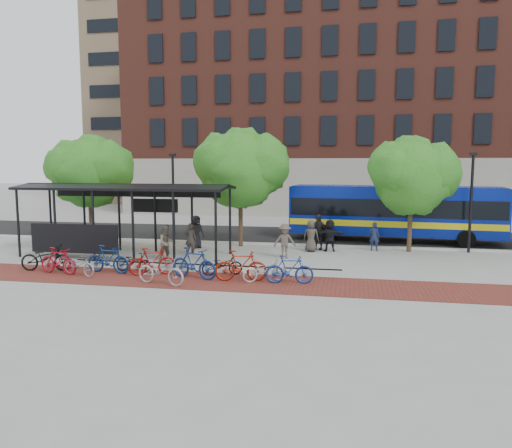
% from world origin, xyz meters
% --- Properties ---
extents(ground, '(160.00, 160.00, 0.00)m').
position_xyz_m(ground, '(0.00, 0.00, 0.00)').
color(ground, '#9E9E99').
rests_on(ground, ground).
extents(asphalt_street, '(160.00, 8.00, 0.01)m').
position_xyz_m(asphalt_street, '(0.00, 8.00, 0.01)').
color(asphalt_street, black).
rests_on(asphalt_street, ground).
extents(curb, '(160.00, 0.25, 0.12)m').
position_xyz_m(curb, '(0.00, 4.00, 0.06)').
color(curb, '#B7B7B2').
rests_on(curb, ground).
extents(brick_strip, '(24.00, 3.00, 0.01)m').
position_xyz_m(brick_strip, '(-2.00, -5.00, 0.00)').
color(brick_strip, maroon).
rests_on(brick_strip, ground).
extents(bike_rack_rail, '(12.00, 0.05, 0.95)m').
position_xyz_m(bike_rack_rail, '(-3.30, -4.10, 0.00)').
color(bike_rack_rail, black).
rests_on(bike_rack_rail, ground).
extents(building_brick, '(55.00, 14.00, 20.00)m').
position_xyz_m(building_brick, '(10.00, 26.00, 10.00)').
color(building_brick, brown).
rests_on(building_brick, ground).
extents(building_tower, '(22.00, 22.00, 30.00)m').
position_xyz_m(building_tower, '(-16.00, 40.00, 15.00)').
color(building_tower, '#7A664C').
rests_on(building_tower, ground).
extents(bus_shelter, '(10.60, 3.07, 3.60)m').
position_xyz_m(bus_shelter, '(-8.13, -0.48, 3.00)').
color(bus_shelter, black).
rests_on(bus_shelter, ground).
extents(tree_a, '(4.90, 4.00, 6.18)m').
position_xyz_m(tree_a, '(-11.91, 3.35, 4.24)').
color(tree_a, '#382619').
rests_on(tree_a, ground).
extents(tree_b, '(5.15, 4.20, 6.47)m').
position_xyz_m(tree_b, '(-2.90, 3.35, 4.46)').
color(tree_b, '#382619').
rests_on(tree_b, ground).
extents(tree_c, '(4.66, 3.80, 5.92)m').
position_xyz_m(tree_c, '(6.09, 3.35, 4.05)').
color(tree_c, '#382619').
rests_on(tree_c, ground).
extents(lamp_post_left, '(0.35, 0.20, 5.12)m').
position_xyz_m(lamp_post_left, '(-7.00, 3.60, 2.75)').
color(lamp_post_left, black).
rests_on(lamp_post_left, ground).
extents(lamp_post_right, '(0.35, 0.20, 5.12)m').
position_xyz_m(lamp_post_right, '(9.00, 3.60, 2.75)').
color(lamp_post_right, black).
rests_on(lamp_post_right, ground).
extents(bus, '(12.25, 3.78, 3.25)m').
position_xyz_m(bus, '(5.47, 6.72, 1.87)').
color(bus, '#071B8F').
rests_on(bus, ground).
extents(bike_0, '(2.25, 1.14, 1.13)m').
position_xyz_m(bike_0, '(-9.79, -4.51, 0.56)').
color(bike_0, black).
rests_on(bike_0, ground).
extents(bike_1, '(1.92, 0.87, 1.12)m').
position_xyz_m(bike_1, '(-8.90, -4.99, 0.56)').
color(bike_1, maroon).
rests_on(bike_1, ground).
extents(bike_2, '(1.85, 1.15, 0.92)m').
position_xyz_m(bike_2, '(-7.88, -5.13, 0.46)').
color(bike_2, '#9A9A9C').
rests_on(bike_2, ground).
extents(bike_3, '(2.01, 0.76, 1.18)m').
position_xyz_m(bike_3, '(-6.97, -4.41, 0.59)').
color(bike_3, navy).
rests_on(bike_3, ground).
extents(bike_4, '(1.73, 0.78, 0.88)m').
position_xyz_m(bike_4, '(-6.01, -4.02, 0.44)').
color(bike_4, black).
rests_on(bike_4, ground).
extents(bike_5, '(1.97, 1.27, 1.15)m').
position_xyz_m(bike_5, '(-4.99, -4.46, 0.58)').
color(bike_5, maroon).
rests_on(bike_5, ground).
extents(bike_6, '(2.20, 1.24, 1.09)m').
position_xyz_m(bike_6, '(-4.04, -5.92, 0.55)').
color(bike_6, '#9E9EA1').
rests_on(bike_6, ground).
extents(bike_7, '(2.16, 1.17, 1.25)m').
position_xyz_m(bike_7, '(-3.12, -4.73, 0.62)').
color(bike_7, navy).
rests_on(bike_7, ground).
extents(bike_8, '(1.77, 1.12, 0.88)m').
position_xyz_m(bike_8, '(-2.17, -3.92, 0.44)').
color(bike_8, black).
rests_on(bike_8, ground).
extents(bike_9, '(2.11, 0.93, 1.23)m').
position_xyz_m(bike_9, '(-1.19, -4.81, 0.61)').
color(bike_9, maroon).
rests_on(bike_9, ground).
extents(bike_10, '(1.85, 1.29, 0.92)m').
position_xyz_m(bike_10, '(-0.27, -4.70, 0.46)').
color(bike_10, '#BDBDC0').
rests_on(bike_10, ground).
extents(bike_11, '(1.88, 0.72, 1.10)m').
position_xyz_m(bike_11, '(0.72, -4.84, 0.55)').
color(bike_11, navy).
rests_on(bike_11, ground).
extents(pedestrian_0, '(1.02, 1.01, 1.78)m').
position_xyz_m(pedestrian_0, '(-5.27, 2.35, 0.89)').
color(pedestrian_0, black).
rests_on(pedestrian_0, ground).
extents(pedestrian_1, '(0.63, 0.45, 1.59)m').
position_xyz_m(pedestrian_1, '(-4.94, 0.39, 0.80)').
color(pedestrian_1, '#3C3430').
rests_on(pedestrian_1, ground).
extents(pedestrian_3, '(1.21, 0.87, 1.69)m').
position_xyz_m(pedestrian_3, '(-0.13, 0.24, 0.84)').
color(pedestrian_3, brown).
rests_on(pedestrian_3, ground).
extents(pedestrian_4, '(1.20, 0.73, 1.90)m').
position_xyz_m(pedestrian_4, '(1.30, 2.98, 0.95)').
color(pedestrian_4, '#242424').
rests_on(pedestrian_4, ground).
extents(pedestrian_5, '(1.63, 0.80, 1.69)m').
position_xyz_m(pedestrian_5, '(1.92, 2.61, 0.84)').
color(pedestrian_5, black).
rests_on(pedestrian_5, ground).
extents(pedestrian_6, '(0.83, 0.55, 1.66)m').
position_xyz_m(pedestrian_6, '(0.97, 2.32, 0.83)').
color(pedestrian_6, '#403833').
rests_on(pedestrian_6, ground).
extents(pedestrian_7, '(0.63, 0.49, 1.53)m').
position_xyz_m(pedestrian_7, '(4.22, 3.19, 0.76)').
color(pedestrian_7, '#1F2848').
rests_on(pedestrian_7, ground).
extents(pedestrian_8, '(1.06, 1.05, 1.73)m').
position_xyz_m(pedestrian_8, '(-5.48, -1.50, 0.86)').
color(pedestrian_8, '#64584A').
rests_on(pedestrian_8, ground).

